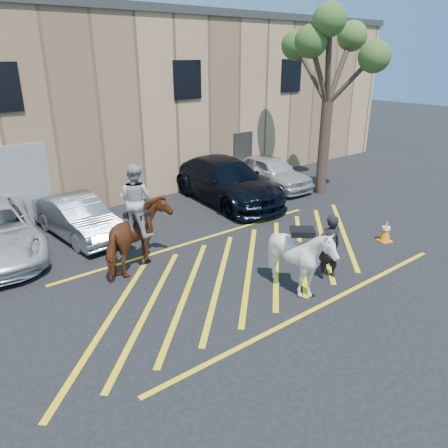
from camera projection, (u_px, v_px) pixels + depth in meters
ground at (242, 265)px, 12.33m from camera, size 90.00×90.00×0.00m
car_silver_sedan at (78, 217)px, 14.04m from camera, size 1.75×4.10×1.31m
car_blue_suv at (226, 181)px, 17.41m from camera, size 2.90×6.00×1.68m
car_white_suv at (270, 172)px, 19.26m from camera, size 1.81×4.23×1.43m
handler at (329, 247)px, 11.35m from camera, size 0.75×0.63×1.76m
warehouse at (71, 99)px, 19.75m from camera, size 32.42×10.20×7.30m
hatching_zone at (249, 268)px, 12.11m from camera, size 12.60×5.12×0.01m
mounted_bay at (138, 229)px, 11.68m from camera, size 2.45×1.99×2.96m
saddled_white at (301, 259)px, 10.55m from camera, size 2.23×2.25×1.85m
traffic_cone at (386, 230)px, 13.77m from camera, size 0.47×0.47×0.73m
tree at (331, 50)px, 16.71m from camera, size 3.99×4.37×7.31m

